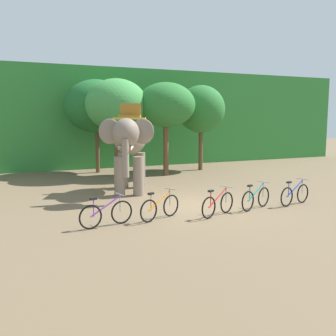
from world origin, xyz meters
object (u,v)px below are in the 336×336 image
Objects in this scene: tree_center_left at (96,106)px; tree_far_right at (116,105)px; tree_center at (166,105)px; bike_teal at (256,198)px; tree_center_right at (201,109)px; bike_red at (218,204)px; bike_purple at (106,214)px; bike_orange at (160,207)px; elephant at (130,141)px; bike_blue at (295,194)px.

tree_center_left reaches higher than tree_far_right.
tree_center is at bearing -16.04° from tree_far_right.
tree_far_right reaches higher than bike_teal.
tree_center_right reaches higher than bike_red.
bike_red is (3.62, -0.25, 0.00)m from bike_purple.
bike_orange is at bearing 169.30° from bike_red.
tree_center reaches higher than bike_teal.
tree_center_right is at bearing 39.86° from elephant.
bike_teal is at bearing -75.81° from tree_far_right.
bike_orange is at bearing 178.57° from bike_teal.
bike_purple is (-8.36, -9.70, -3.27)m from tree_center_right.
bike_blue is at bearing -43.38° from elephant.
bike_orange is at bearing -95.85° from elephant.
elephant is 2.49× the size of bike_purple.
bike_orange is (-3.79, -8.36, -3.44)m from tree_center.
bike_purple is at bearing -115.77° from elephant.
bike_purple is at bearing -176.38° from bike_orange.
bike_red is 3.40m from bike_blue.
bike_purple is at bearing -101.95° from tree_center_left.
bike_teal is (2.97, -11.05, -3.42)m from tree_center_left.
bike_teal is (-3.05, -9.68, -3.27)m from tree_center_right.
tree_far_right reaches higher than elephant.
tree_far_right reaches higher than bike_blue.
tree_center_right is 11.49m from bike_red.
tree_center_right is at bearing 49.23° from bike_purple.
tree_center_left is at bearing 88.72° from elephant.
tree_center is 3.19× the size of bike_red.
tree_far_right is 1.24× the size of elephant.
tree_center_right is 8.16m from elephant.
tree_center_right is 12.10m from bike_orange.
bike_orange is (1.74, 0.11, 0.00)m from bike_purple.
tree_center_left is at bearing 96.45° from bike_red.
tree_center is at bearing -156.48° from tree_center_right.
tree_center_left is 6.18m from tree_center_right.
tree_center_right is 1.21× the size of elephant.
tree_far_right is 10.62m from bike_blue.
tree_far_right is 9.80m from bike_orange.
bike_orange is at bearing -124.62° from tree_center_right.
tree_center_right is at bearing 82.12° from bike_blue.
tree_center is at bearing 65.59° from bike_orange.
bike_purple is (-5.53, -8.47, -3.44)m from tree_center.
tree_center_left is 3.30× the size of bike_teal.
tree_far_right is 10.07m from bike_teal.
tree_far_right is 2.65m from tree_center.
bike_teal is 1.71m from bike_blue.
tree_center_left is 3.34× the size of bike_orange.
tree_center is 3.18× the size of bike_orange.
bike_purple is 5.31m from bike_teal.
bike_blue is at bearing -0.85° from bike_teal.
elephant is at bearing -130.44° from tree_center.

